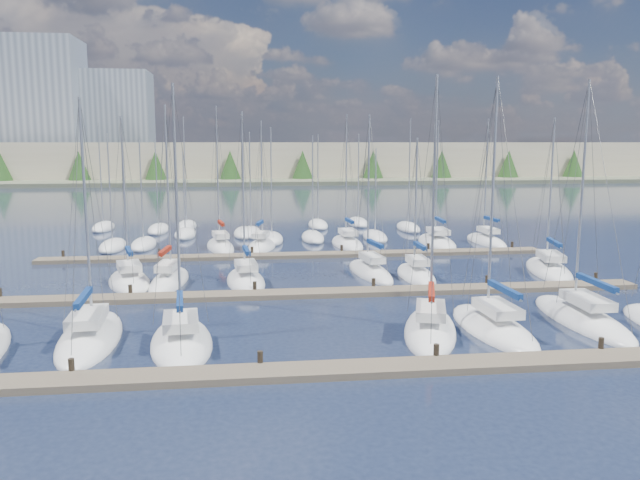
{
  "coord_description": "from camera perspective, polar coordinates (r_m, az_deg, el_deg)",
  "views": [
    {
      "loc": [
        -4.54,
        -23.52,
        9.91
      ],
      "look_at": [
        0.0,
        14.0,
        4.0
      ],
      "focal_mm": 35.0,
      "sensor_mm": 36.0,
      "label": 1
    }
  ],
  "objects": [
    {
      "name": "dock_mid",
      "position": [
        40.98,
        -0.34,
        -4.89
      ],
      "size": [
        44.0,
        1.93,
        1.1
      ],
      "color": "#6B5E4C",
      "rests_on": "ground"
    },
    {
      "name": "sailboat_i",
      "position": [
        45.73,
        -13.62,
        -3.63
      ],
      "size": [
        3.06,
        8.25,
        13.29
      ],
      "rotation": [
        0.0,
        0.0,
        -0.1
      ],
      "color": "white",
      "rests_on": "ground"
    },
    {
      "name": "sailboat_r",
      "position": [
        64.52,
        14.96,
        -0.08
      ],
      "size": [
        2.71,
        7.98,
        12.99
      ],
      "rotation": [
        0.0,
        0.0,
        0.05
      ],
      "color": "white",
      "rests_on": "ground"
    },
    {
      "name": "shoreline",
      "position": [
        173.53,
        -9.88,
        7.94
      ],
      "size": [
        400.0,
        60.0,
        38.0
      ],
      "color": "#666B51",
      "rests_on": "ground"
    },
    {
      "name": "sailboat_p",
      "position": [
        60.98,
        2.5,
        -0.3
      ],
      "size": [
        3.03,
        7.98,
        13.37
      ],
      "rotation": [
        0.0,
        0.0,
        0.05
      ],
      "color": "white",
      "rests_on": "ground"
    },
    {
      "name": "sailboat_m",
      "position": [
        51.4,
        20.18,
        -2.59
      ],
      "size": [
        4.76,
        9.46,
        12.56
      ],
      "rotation": [
        0.0,
        0.0,
        -0.23
      ],
      "color": "white",
      "rests_on": "ground"
    },
    {
      "name": "sailboat_k",
      "position": [
        47.65,
        4.62,
        -2.91
      ],
      "size": [
        3.2,
        8.53,
        12.75
      ],
      "rotation": [
        0.0,
        0.0,
        0.12
      ],
      "color": "white",
      "rests_on": "ground"
    },
    {
      "name": "sailboat_l",
      "position": [
        46.96,
        8.78,
        -3.17
      ],
      "size": [
        2.41,
        7.1,
        11.02
      ],
      "rotation": [
        0.0,
        0.0,
        -0.01
      ],
      "color": "white",
      "rests_on": "ground"
    },
    {
      "name": "dock_near",
      "position": [
        27.71,
        3.04,
        -11.74
      ],
      "size": [
        44.0,
        1.93,
        1.1
      ],
      "color": "#6B5E4C",
      "rests_on": "ground"
    },
    {
      "name": "sailboat_h",
      "position": [
        46.31,
        -17.04,
        -3.64
      ],
      "size": [
        4.6,
        7.82,
        12.5
      ],
      "rotation": [
        0.0,
        0.0,
        0.26
      ],
      "color": "white",
      "rests_on": "ground"
    },
    {
      "name": "sailboat_o",
      "position": [
        59.4,
        -5.36,
        -0.56
      ],
      "size": [
        3.76,
        7.0,
        12.7
      ],
      "rotation": [
        0.0,
        0.0,
        -0.21
      ],
      "color": "white",
      "rests_on": "ground"
    },
    {
      "name": "distant_boats",
      "position": [
        67.97,
        -6.66,
        0.69
      ],
      "size": [
        36.93,
        20.75,
        13.3
      ],
      "color": "#9EA0A5",
      "rests_on": "ground"
    },
    {
      "name": "sailboat_e",
      "position": [
        34.76,
        15.54,
        -7.7
      ],
      "size": [
        3.22,
        9.01,
        14.04
      ],
      "rotation": [
        0.0,
        0.0,
        0.04
      ],
      "color": "white",
      "rests_on": "ground"
    },
    {
      "name": "sailboat_j",
      "position": [
        44.89,
        -6.81,
        -3.69
      ],
      "size": [
        3.34,
        7.76,
        12.81
      ],
      "rotation": [
        0.0,
        0.0,
        0.09
      ],
      "color": "white",
      "rests_on": "ground"
    },
    {
      "name": "sailboat_d",
      "position": [
        33.58,
        10.03,
        -8.09
      ],
      "size": [
        5.05,
        9.06,
        14.08
      ],
      "rotation": [
        0.0,
        0.0,
        -0.29
      ],
      "color": "white",
      "rests_on": "ground"
    },
    {
      "name": "sailboat_n",
      "position": [
        59.86,
        -9.1,
        -0.56
      ],
      "size": [
        3.64,
        8.05,
        14.06
      ],
      "rotation": [
        0.0,
        0.0,
        0.17
      ],
      "color": "white",
      "rests_on": "ground"
    },
    {
      "name": "dock_far",
      "position": [
        54.61,
        -2.02,
        -1.41
      ],
      "size": [
        44.0,
        1.93,
        1.1
      ],
      "color": "#6B5E4C",
      "rests_on": "ground"
    },
    {
      "name": "ground",
      "position": [
        84.23,
        -3.76,
        2.11
      ],
      "size": [
        400.0,
        400.0,
        0.0
      ],
      "primitive_type": "plane",
      "color": "#212B43",
      "rests_on": "ground"
    },
    {
      "name": "sailboat_f",
      "position": [
        38.1,
        22.8,
        -6.63
      ],
      "size": [
        3.03,
        10.05,
        14.06
      ],
      "rotation": [
        0.0,
        0.0,
        -0.02
      ],
      "color": "white",
      "rests_on": "ground"
    },
    {
      "name": "sailboat_q",
      "position": [
        62.75,
        10.63,
        -0.2
      ],
      "size": [
        3.71,
        9.1,
        12.82
      ],
      "rotation": [
        0.0,
        0.0,
        -0.06
      ],
      "color": "white",
      "rests_on": "ground"
    },
    {
      "name": "sailboat_b",
      "position": [
        33.98,
        -20.27,
        -8.34
      ],
      "size": [
        3.52,
        9.61,
        12.89
      ],
      "rotation": [
        0.0,
        0.0,
        0.06
      ],
      "color": "white",
      "rests_on": "ground"
    },
    {
      "name": "sailboat_c",
      "position": [
        31.93,
        -12.55,
        -9.08
      ],
      "size": [
        3.78,
        8.32,
        13.45
      ],
      "rotation": [
        0.0,
        0.0,
        0.1
      ],
      "color": "white",
      "rests_on": "ground"
    }
  ]
}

